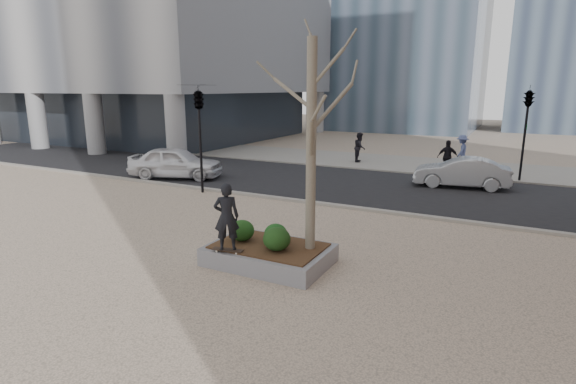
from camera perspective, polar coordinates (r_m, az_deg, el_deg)
The scene contains 18 objects.
ground at distance 12.10m, azimuth -6.55°, elevation -8.14°, with size 120.00×120.00×0.00m, color #C1A88E.
street at distance 20.79m, azimuth 8.99°, elevation 0.84°, with size 60.00×8.00×0.02m, color black.
far_sidewalk at distance 27.41m, azimuth 13.70°, elevation 3.59°, with size 60.00×6.00×0.02m, color gray.
planter at distance 11.52m, azimuth -2.41°, elevation -7.98°, with size 3.00×2.00×0.45m, color gray.
planter_mulch at distance 11.43m, azimuth -2.42°, elevation -6.83°, with size 2.70×1.70×0.04m, color #382314.
sycamore_tree at distance 10.57m, azimuth 3.01°, elevation 9.96°, with size 2.80×2.80×6.60m, color gray, non-canonical shape.
shrub_left at distance 11.72m, azimuth -5.87°, elevation -4.88°, with size 0.64×0.64×0.54m, color #1A3B12.
shrub_middle at distance 11.51m, azimuth -1.58°, elevation -5.27°, with size 0.58×0.58×0.50m, color #123913.
shrub_right at distance 10.97m, azimuth -1.44°, elevation -5.98°, with size 0.68×0.68×0.58m, color #123A14.
skateboard at distance 11.13m, azimuth -7.68°, elevation -7.41°, with size 0.78×0.20×0.07m, color black, non-canonical shape.
skateboarder at distance 10.86m, azimuth -7.82°, elevation -3.13°, with size 0.60×0.40×1.65m, color black.
police_car at distance 22.77m, azimuth -14.07°, elevation 3.67°, with size 1.82×4.52×1.54m, color silver.
car_silver at distance 21.44m, azimuth 21.15°, elevation 2.34°, with size 1.42×4.07×1.34m, color #A1A5AA.
pedestrian_a at distance 27.31m, azimuth 9.10°, elevation 5.64°, with size 0.85×0.66×1.75m, color black.
pedestrian_b at distance 27.19m, azimuth 21.19°, elevation 4.92°, with size 1.15×0.66×1.78m, color #485482.
pedestrian_c at distance 24.48m, azimuth 19.62°, elevation 4.19°, with size 1.02×0.42×1.74m, color black.
traffic_light_near at distance 19.18m, azimuth -11.08°, elevation 6.52°, with size 0.60×2.48×4.50m, color black, non-canonical shape.
traffic_light_far at distance 24.00m, azimuth 27.85°, elevation 6.54°, with size 0.60×2.48×4.50m, color black, non-canonical shape.
Camera 1 is at (6.38, -9.30, 4.36)m, focal length 28.00 mm.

